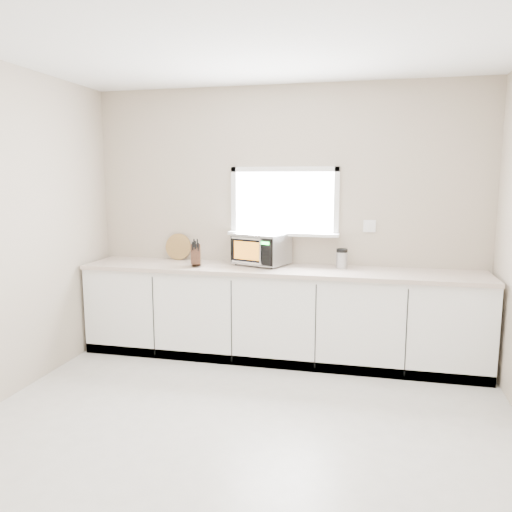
% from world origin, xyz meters
% --- Properties ---
extents(ground, '(4.00, 4.00, 0.00)m').
position_xyz_m(ground, '(0.00, 0.00, 0.00)').
color(ground, beige).
rests_on(ground, ground).
extents(back_wall, '(4.00, 0.17, 2.70)m').
position_xyz_m(back_wall, '(0.00, 2.00, 1.36)').
color(back_wall, '#B4A38F').
rests_on(back_wall, ground).
extents(cabinets, '(3.92, 0.60, 0.88)m').
position_xyz_m(cabinets, '(0.00, 1.70, 0.44)').
color(cabinets, white).
rests_on(cabinets, ground).
extents(countertop, '(3.92, 0.64, 0.04)m').
position_xyz_m(countertop, '(0.00, 1.69, 0.90)').
color(countertop, beige).
rests_on(countertop, cabinets).
extents(microwave, '(0.59, 0.53, 0.32)m').
position_xyz_m(microwave, '(-0.20, 1.83, 1.09)').
color(microwave, black).
rests_on(microwave, countertop).
extents(knife_block, '(0.14, 0.21, 0.28)m').
position_xyz_m(knife_block, '(-0.82, 1.60, 1.04)').
color(knife_block, '#452C18').
rests_on(knife_block, countertop).
extents(cutting_board, '(0.28, 0.07, 0.28)m').
position_xyz_m(cutting_board, '(-1.14, 1.94, 1.06)').
color(cutting_board, olive).
rests_on(cutting_board, countertop).
extents(coffee_grinder, '(0.14, 0.14, 0.19)m').
position_xyz_m(coffee_grinder, '(0.60, 1.83, 1.02)').
color(coffee_grinder, '#A9ACB1').
rests_on(coffee_grinder, countertop).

